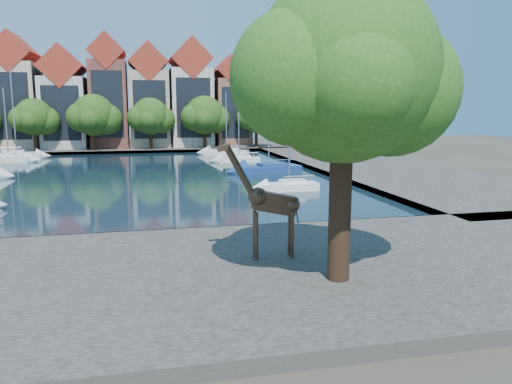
{
  "coord_description": "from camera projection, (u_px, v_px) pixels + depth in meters",
  "views": [
    {
      "loc": [
        0.77,
        -25.22,
        6.67
      ],
      "look_at": [
        6.04,
        -2.0,
        2.59
      ],
      "focal_mm": 35.0,
      "sensor_mm": 36.0,
      "label": 1
    }
  ],
  "objects": [
    {
      "name": "townhouse_west_mid",
      "position": [
        18.0,
        96.0,
        73.91
      ],
      "size": [
        5.94,
        9.18,
        16.79
      ],
      "color": "beige",
      "rests_on": "far_quay"
    },
    {
      "name": "townhouse_east_inner",
      "position": [
        149.0,
        100.0,
        78.14
      ],
      "size": [
        5.94,
        9.18,
        15.79
      ],
      "color": "tan",
      "rests_on": "far_quay"
    },
    {
      "name": "far_tree_east",
      "position": [
        205.0,
        116.0,
        75.05
      ],
      "size": [
        7.54,
        5.8,
        7.84
      ],
      "color": "#332114",
      "rests_on": "far_quay"
    },
    {
      "name": "townhouse_center",
      "position": [
        109.0,
        96.0,
        76.73
      ],
      "size": [
        5.44,
        9.18,
        16.93
      ],
      "color": "brown",
      "rests_on": "far_quay"
    },
    {
      "name": "ground",
      "position": [
        131.0,
        240.0,
        25.2
      ],
      "size": [
        160.0,
        160.0,
        0.0
      ],
      "primitive_type": "plane",
      "color": "#38332B",
      "rests_on": "ground"
    },
    {
      "name": "far_tree_mid_east",
      "position": [
        151.0,
        117.0,
        73.32
      ],
      "size": [
        7.02,
        5.4,
        7.52
      ],
      "color": "#332114",
      "rests_on": "far_quay"
    },
    {
      "name": "sailboat_right_a",
      "position": [
        289.0,
        185.0,
        39.63
      ],
      "size": [
        4.7,
        1.86,
        7.78
      ],
      "color": "white",
      "rests_on": "water_basin"
    },
    {
      "name": "far_tree_west",
      "position": [
        35.0,
        118.0,
        69.84
      ],
      "size": [
        6.76,
        5.2,
        7.36
      ],
      "color": "#332114",
      "rests_on": "far_quay"
    },
    {
      "name": "sailboat_right_c",
      "position": [
        239.0,
        158.0,
        59.95
      ],
      "size": [
        5.08,
        2.15,
        8.23
      ],
      "color": "silver",
      "rests_on": "water_basin"
    },
    {
      "name": "townhouse_east_end",
      "position": [
        231.0,
        104.0,
        81.09
      ],
      "size": [
        5.44,
        9.18,
        14.43
      ],
      "color": "brown",
      "rests_on": "far_quay"
    },
    {
      "name": "far_quay",
      "position": [
        138.0,
        148.0,
        78.98
      ],
      "size": [
        60.0,
        16.0,
        0.5
      ],
      "primitive_type": "cube",
      "color": "#504B45",
      "rests_on": "ground"
    },
    {
      "name": "plane_tree",
      "position": [
        347.0,
        77.0,
        16.91
      ],
      "size": [
        8.32,
        6.4,
        10.62
      ],
      "color": "#332114",
      "rests_on": "near_quay"
    },
    {
      "name": "right_quay",
      "position": [
        374.0,
        167.0,
        53.68
      ],
      "size": [
        14.0,
        52.0,
        0.5
      ],
      "primitive_type": "cube",
      "color": "#504B45",
      "rests_on": "ground"
    },
    {
      "name": "giraffe_statue",
      "position": [
        268.0,
        203.0,
        20.28
      ],
      "size": [
        3.3,
        0.61,
        4.73
      ],
      "color": "#3E2D1F",
      "rests_on": "near_quay"
    },
    {
      "name": "sailboat_left_d",
      "position": [
        9.0,
        157.0,
        59.86
      ],
      "size": [
        5.51,
        2.89,
        8.85
      ],
      "color": "silver",
      "rests_on": "water_basin"
    },
    {
      "name": "near_quay",
      "position": [
        127.0,
        283.0,
        18.43
      ],
      "size": [
        50.0,
        14.0,
        0.5
      ],
      "primitive_type": "cube",
      "color": "#504B45",
      "rests_on": "ground"
    },
    {
      "name": "far_tree_mid_west",
      "position": [
        94.0,
        116.0,
        71.55
      ],
      "size": [
        7.8,
        6.0,
        8.0
      ],
      "color": "#332114",
      "rests_on": "far_quay"
    },
    {
      "name": "sailboat_right_d",
      "position": [
        227.0,
        151.0,
        68.67
      ],
      "size": [
        6.36,
        4.3,
        8.63
      ],
      "color": "white",
      "rests_on": "water_basin"
    },
    {
      "name": "townhouse_east_mid",
      "position": [
        191.0,
        98.0,
        79.5
      ],
      "size": [
        6.43,
        9.18,
        16.65
      ],
      "color": "beige",
      "rests_on": "far_quay"
    },
    {
      "name": "sailboat_right_b",
      "position": [
        269.0,
        167.0,
        50.93
      ],
      "size": [
        6.88,
        3.46,
        9.45
      ],
      "color": "navy",
      "rests_on": "water_basin"
    },
    {
      "name": "sailboat_left_e",
      "position": [
        17.0,
        154.0,
        63.69
      ],
      "size": [
        5.88,
        2.61,
        11.55
      ],
      "color": "silver",
      "rests_on": "water_basin"
    },
    {
      "name": "water_basin",
      "position": [
        136.0,
        176.0,
        48.26
      ],
      "size": [
        38.0,
        50.0,
        0.08
      ],
      "primitive_type": "cube",
      "color": "black",
      "rests_on": "ground"
    },
    {
      "name": "far_tree_far_east",
      "position": [
        257.0,
        117.0,
        76.83
      ],
      "size": [
        6.76,
        5.2,
        7.36
      ],
      "color": "#332114",
      "rests_on": "far_quay"
    },
    {
      "name": "townhouse_west_inner",
      "position": [
        65.0,
        102.0,
        75.48
      ],
      "size": [
        6.43,
        9.18,
        15.15
      ],
      "color": "beige",
      "rests_on": "far_quay"
    }
  ]
}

